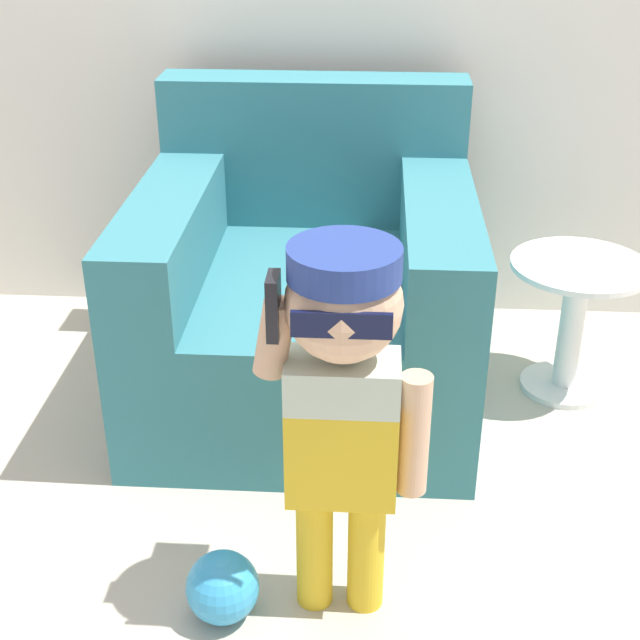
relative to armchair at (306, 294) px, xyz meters
name	(u,v)px	position (x,y,z in m)	size (l,w,h in m)	color
ground_plane	(268,429)	(-0.10, -0.27, -0.33)	(10.00, 10.00, 0.00)	#BCB29E
armchair	(306,294)	(0.00, 0.00, 0.00)	(0.99, 1.04, 0.91)	teal
person_child	(344,382)	(0.15, -0.94, 0.27)	(0.37, 0.27, 0.90)	gold
side_table	(573,314)	(0.83, 0.03, -0.06)	(0.42, 0.42, 0.44)	white
toy_ball	(223,587)	(-0.11, -1.01, -0.24)	(0.17, 0.17, 0.17)	#3399D1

